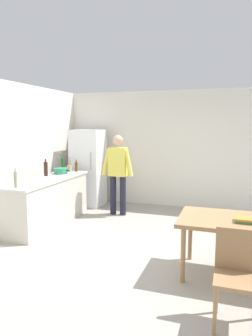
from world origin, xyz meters
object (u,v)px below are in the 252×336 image
bottle_vinegar_tall (16,179)px  bottle_wine_green (63,165)px  dining_table (236,225)px  person (118,169)px  chair (237,270)px  refrigerator (88,168)px  bottle_wine_dark (46,169)px  bottle_beer_brown (76,167)px  utensil_jar (70,168)px  book_stack (247,220)px  cooking_pot (61,171)px

bottle_vinegar_tall → bottle_wine_green: 1.83m
bottle_wine_green → dining_table: bearing=-29.0°
person → chair: 3.93m
refrigerator → bottle_wine_dark: refrigerator is taller
chair → bottle_beer_brown: bearing=133.2°
person → bottle_wine_green: person is taller
refrigerator → bottle_vinegar_tall: bearing=-91.8°
bottle_wine_dark → bottle_wine_green: (0.02, 0.63, 0.00)m
utensil_jar → book_stack: bearing=-30.9°
bottle_beer_brown → bottle_wine_green: (-0.27, -0.11, 0.04)m
cooking_pot → bottle_wine_green: (-0.12, 0.29, 0.09)m
dining_table → book_stack: size_ratio=5.07×
book_stack → person: bearing=137.6°
bottle_wine_dark → utensil_jar: bearing=75.8°
utensil_jar → bottle_vinegar_tall: 1.86m
utensil_jar → book_stack: 4.12m
bottle_wine_dark → refrigerator: bearing=78.1°
cooking_pot → bottle_beer_brown: (0.16, 0.40, 0.05)m
chair → bottle_beer_brown: (-3.30, 3.05, 0.47)m
bottle_wine_green → book_stack: bearing=-29.5°
bottle_vinegar_tall → bottle_wine_green: bottle_wine_green is taller
person → utensil_jar: size_ratio=5.31×
dining_table → bottle_vinegar_tall: 3.40m
person → bottle_wine_dark: (-1.24, -0.80, 0.07)m
book_stack → utensil_jar: bearing=149.1°
bottle_beer_brown → book_stack: bottle_beer_brown is taller
cooking_pot → bottle_wine_dark: size_ratio=1.18×
bottle_beer_brown → book_stack: (3.41, -2.19, -0.23)m
refrigerator → cooking_pot: (-0.15, -1.02, 0.06)m
bottle_wine_green → book_stack: size_ratio=1.23×
dining_table → bottle_wine_dark: bearing=159.4°
utensil_jar → bottle_wine_green: size_ratio=0.94×
book_stack → bottle_beer_brown: bearing=147.3°
dining_table → utensil_jar: bearing=149.5°
dining_table → bottle_vinegar_tall: bearing=177.4°
dining_table → book_stack: 0.19m
refrigerator → bottle_beer_brown: 0.62m
refrigerator → bottle_beer_brown: size_ratio=6.92×
utensil_jar → bottle_wine_dark: bearing=-104.2°
dining_table → bottle_wine_green: 4.10m
dining_table → utensil_jar: (-3.42, 2.01, 0.31)m
cooking_pot → bottle_beer_brown: bearing=68.7°
bottle_vinegar_tall → bottle_beer_brown: bearing=87.5°
cooking_pot → utensil_jar: bearing=84.1°
refrigerator → bottle_wine_dark: 1.39m
dining_table → cooking_pot: (-3.45, 1.68, 0.29)m
chair → refrigerator: bearing=127.9°
cooking_pot → book_stack: bearing=-26.6°
chair → bottle_wine_dark: (-3.59, 2.31, 0.51)m
dining_table → chair: (-0.00, -0.97, -0.14)m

